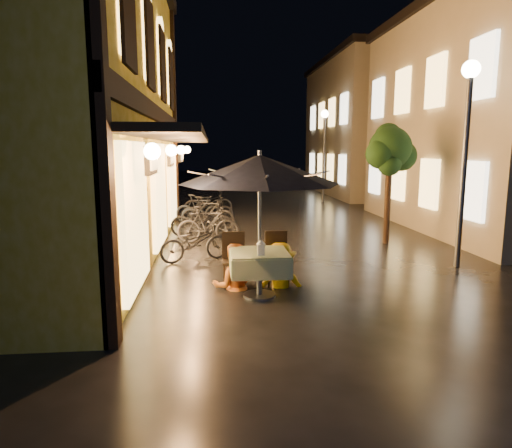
{
  "coord_description": "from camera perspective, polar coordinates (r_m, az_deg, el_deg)",
  "views": [
    {
      "loc": [
        -2.17,
        -7.01,
        2.49
      ],
      "look_at": [
        -1.41,
        1.02,
        1.15
      ],
      "focal_mm": 32.0,
      "sensor_mm": 36.0,
      "label": 1
    }
  ],
  "objects": [
    {
      "name": "bicycle_4",
      "position": [
        15.34,
        -6.05,
        1.75
      ],
      "size": [
        1.79,
        0.82,
        0.91
      ],
      "primitive_type": "imported",
      "rotation": [
        0.0,
        0.0,
        1.7
      ],
      "color": "black",
      "rests_on": "ground"
    },
    {
      "name": "person_yellow",
      "position": [
        8.26,
        3.04,
        -2.5
      ],
      "size": [
        1.02,
        0.6,
        1.57
      ],
      "primitive_type": "imported",
      "rotation": [
        0.0,
        0.0,
        3.13
      ],
      "color": "#F9BA06",
      "rests_on": "ground"
    },
    {
      "name": "streetlamp_far",
      "position": [
        21.64,
        8.51,
        10.46
      ],
      "size": [
        0.36,
        0.36,
        4.23
      ],
      "color": "#59595E",
      "rests_on": "ground"
    },
    {
      "name": "bicycle_5",
      "position": [
        15.15,
        -7.12,
        1.8
      ],
      "size": [
        1.72,
        0.97,
        0.99
      ],
      "primitive_type": "imported",
      "rotation": [
        0.0,
        0.0,
        1.24
      ],
      "color": "black",
      "rests_on": "ground"
    },
    {
      "name": "street_tree",
      "position": [
        12.4,
        16.45,
        8.73
      ],
      "size": [
        1.43,
        1.2,
        3.15
      ],
      "color": "black",
      "rests_on": "ground"
    },
    {
      "name": "bicycle_0",
      "position": [
        10.23,
        -7.66,
        -2.32
      ],
      "size": [
        1.7,
        1.12,
        0.84
      ],
      "primitive_type": "imported",
      "rotation": [
        0.0,
        0.0,
        1.96
      ],
      "color": "black",
      "rests_on": "ground"
    },
    {
      "name": "west_building",
      "position": [
        11.63,
        -24.02,
        14.66
      ],
      "size": [
        5.9,
        11.4,
        7.4
      ],
      "color": "gold",
      "rests_on": "ground"
    },
    {
      "name": "streetlamp_near",
      "position": [
        10.4,
        24.86,
        10.93
      ],
      "size": [
        0.36,
        0.36,
        4.23
      ],
      "color": "#59595E",
      "rests_on": "ground"
    },
    {
      "name": "person_orange",
      "position": [
        8.16,
        -2.88,
        -2.58
      ],
      "size": [
        0.81,
        0.65,
        1.59
      ],
      "primitive_type": "imported",
      "rotation": [
        0.0,
        0.0,
        3.21
      ],
      "color": "orange",
      "rests_on": "ground"
    },
    {
      "name": "table_lantern",
      "position": [
        7.39,
        0.63,
        -2.86
      ],
      "size": [
        0.16,
        0.16,
        0.25
      ],
      "color": "white",
      "rests_on": "cafe_table"
    },
    {
      "name": "bicycle_3",
      "position": [
        13.92,
        -6.1,
        1.26
      ],
      "size": [
        1.81,
        1.07,
        1.05
      ],
      "primitive_type": "imported",
      "rotation": [
        0.0,
        0.0,
        1.21
      ],
      "color": "black",
      "rests_on": "ground"
    },
    {
      "name": "cafe_table",
      "position": [
        7.71,
        0.43,
        -4.86
      ],
      "size": [
        0.99,
        0.99,
        0.78
      ],
      "color": "#59595E",
      "rests_on": "ground"
    },
    {
      "name": "bicycle_2",
      "position": [
        13.02,
        -6.75,
        0.44
      ],
      "size": [
        1.83,
        0.74,
        0.94
      ],
      "primitive_type": "imported",
      "rotation": [
        0.0,
        0.0,
        1.51
      ],
      "color": "black",
      "rests_on": "ground"
    },
    {
      "name": "bicycle_6",
      "position": [
        17.06,
        -6.01,
        2.64
      ],
      "size": [
        1.96,
        1.09,
        0.97
      ],
      "primitive_type": "imported",
      "rotation": [
        0.0,
        0.0,
        1.82
      ],
      "color": "black",
      "rests_on": "ground"
    },
    {
      "name": "bicycle_1",
      "position": [
        12.12,
        -6.0,
        -0.09
      ],
      "size": [
        1.67,
        0.54,
        0.99
      ],
      "primitive_type": "imported",
      "rotation": [
        0.0,
        0.0,
        1.53
      ],
      "color": "black",
      "rests_on": "ground"
    },
    {
      "name": "cafe_chair_left",
      "position": [
        8.41,
        -2.81,
        -4.01
      ],
      "size": [
        0.42,
        0.42,
        0.97
      ],
      "color": "black",
      "rests_on": "ground"
    },
    {
      "name": "ground",
      "position": [
        7.75,
        11.29,
        -9.5
      ],
      "size": [
        90.0,
        90.0,
        0.0
      ],
      "primitive_type": "plane",
      "color": "black",
      "rests_on": "ground"
    },
    {
      "name": "patio_umbrella",
      "position": [
        7.48,
        0.44,
        6.81
      ],
      "size": [
        2.67,
        2.67,
        2.46
      ],
      "color": "#59595E",
      "rests_on": "ground"
    },
    {
      "name": "east_building_far",
      "position": [
        26.84,
        15.99,
        11.57
      ],
      "size": [
        7.3,
        10.3,
        7.3
      ],
      "color": "tan",
      "rests_on": "ground"
    },
    {
      "name": "cafe_chair_right",
      "position": [
        8.48,
        2.61,
        -3.89
      ],
      "size": [
        0.42,
        0.42,
        0.97
      ],
      "color": "black",
      "rests_on": "ground"
    }
  ]
}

